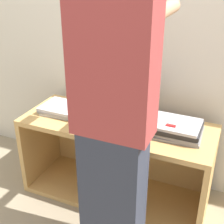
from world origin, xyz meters
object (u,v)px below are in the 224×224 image
Objects in this scene: laptop_open at (119,113)px; laptop_stack_right at (173,128)px; laptop_stack_left at (67,110)px; person at (114,125)px.

laptop_stack_right is (0.39, -0.05, -0.01)m from laptop_open.
laptop_open is 0.94× the size of laptop_stack_left.
laptop_stack_right is 0.22× the size of person.
laptop_stack_left is at bearing -179.81° from laptop_stack_right.
laptop_open reaches higher than laptop_stack_right.
person is at bearing -70.76° from laptop_open.
person is (-0.20, -0.49, 0.23)m from laptop_stack_right.
laptop_stack_left is 0.80m from person.
laptop_stack_left is (-0.39, -0.05, -0.03)m from laptop_open.
person reaches higher than laptop_open.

